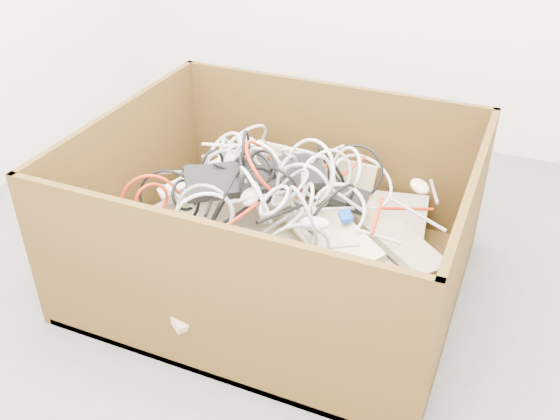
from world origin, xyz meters
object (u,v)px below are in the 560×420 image
at_px(cardboard_box, 273,246).
at_px(vga_plug, 346,217).
at_px(power_strip_left, 201,178).
at_px(power_strip_right, 188,238).

relative_size(cardboard_box, vga_plug, 29.20).
height_order(cardboard_box, power_strip_left, cardboard_box).
distance_m(cardboard_box, vga_plug, 0.36).
height_order(power_strip_right, vga_plug, vga_plug).
distance_m(cardboard_box, power_strip_left, 0.38).
height_order(cardboard_box, power_strip_right, cardboard_box).
relative_size(cardboard_box, power_strip_left, 3.99).
bearing_deg(cardboard_box, vga_plug, -6.56).
distance_m(cardboard_box, power_strip_right, 0.40).
relative_size(cardboard_box, power_strip_right, 4.43).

